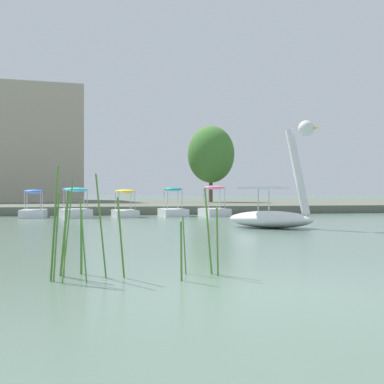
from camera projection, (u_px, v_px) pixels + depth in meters
The scene contains 10 objects.
ground_plane at pixel (264, 292), 5.83m from camera, with size 463.49×463.49×0.00m, color #567060.
shore_bank_far at pixel (123, 205), 38.20m from camera, with size 130.24×25.36×0.46m, color #5B6051.
swan_boat at pixel (274, 209), 16.36m from camera, with size 3.18×2.92×3.56m.
pedal_boat_pink at pixel (214, 208), 24.64m from camera, with size 1.36×2.00×1.55m.
pedal_boat_teal at pixel (173, 208), 24.69m from camera, with size 1.32×2.25×1.47m.
pedal_boat_yellow at pixel (125, 208), 23.78m from camera, with size 1.29×2.17×1.36m.
pedal_boat_cyan at pixel (75, 209), 23.31m from camera, with size 1.69×2.33×1.44m.
pedal_boat_blue at pixel (34, 209), 23.33m from camera, with size 1.15×2.23×1.35m.
tree_broadleaf_left at pixel (211, 154), 37.96m from camera, with size 4.56×4.91×5.97m.
reed_clump_foreground at pixel (110, 235), 6.76m from camera, with size 2.34×0.90×1.56m.
Camera 1 is at (-1.97, -5.56, 1.19)m, focal length 45.39 mm.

